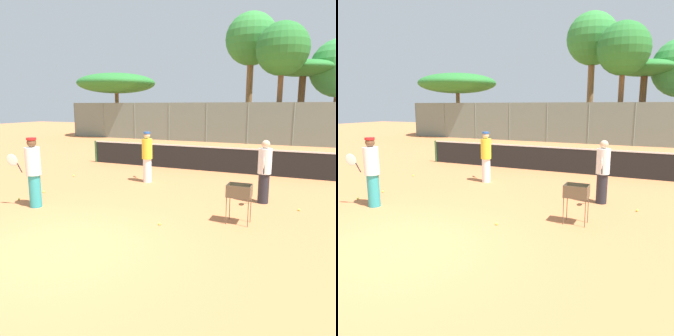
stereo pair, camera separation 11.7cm
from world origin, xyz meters
TOP-DOWN VIEW (x-y plane):
  - ground_plane at (0.00, 0.00)m, footprint 80.00×80.00m
  - tennis_net at (0.00, 8.69)m, footprint 11.05×0.10m
  - back_fence at (0.00, 19.69)m, footprint 31.45×0.08m
  - tree_0 at (-12.41, 21.76)m, footprint 7.13×7.13m
  - tree_1 at (1.94, 21.46)m, footprint 3.81×3.81m
  - tree_2 at (3.35, 24.49)m, footprint 5.07×5.07m
  - tree_5 at (-0.89, 24.74)m, footprint 4.33×4.33m
  - player_white_outfit at (-1.13, 5.81)m, footprint 0.62×0.83m
  - player_red_cap at (3.14, 4.79)m, footprint 0.38×0.94m
  - player_yellow_shirt at (-2.60, 1.88)m, footprint 0.92×0.50m
  - ball_cart at (2.82, 2.83)m, footprint 0.56×0.41m
  - tennis_ball_0 at (4.13, 4.41)m, footprint 0.07×0.07m
  - tennis_ball_1 at (-4.25, 5.50)m, footprint 0.07×0.07m
  - tennis_ball_2 at (-3.51, 3.11)m, footprint 0.07×0.07m
  - tennis_ball_3 at (1.16, 1.96)m, footprint 0.07×0.07m
  - tennis_ball_4 at (-3.55, 2.16)m, footprint 0.07×0.07m
  - parked_car at (5.37, 22.73)m, footprint 4.20×1.70m

SIDE VIEW (x-z plane):
  - ground_plane at x=0.00m, z-range 0.00..0.00m
  - tennis_ball_0 at x=4.13m, z-range 0.00..0.07m
  - tennis_ball_1 at x=-4.25m, z-range 0.00..0.07m
  - tennis_ball_2 at x=-3.51m, z-range 0.00..0.07m
  - tennis_ball_3 at x=1.16m, z-range 0.00..0.07m
  - tennis_ball_4 at x=-3.55m, z-range 0.00..0.07m
  - tennis_net at x=0.00m, z-range 0.02..1.09m
  - parked_car at x=5.37m, z-range -0.14..1.46m
  - ball_cart at x=2.82m, z-range 0.24..1.20m
  - player_red_cap at x=3.14m, z-range 0.03..1.85m
  - player_white_outfit at x=-1.13m, z-range 0.03..1.88m
  - player_yellow_shirt at x=-2.60m, z-range 0.04..1.96m
  - back_fence at x=0.00m, z-range 0.00..3.01m
  - tree_0 at x=-12.41m, z-range 1.93..7.59m
  - tree_2 at x=3.35m, z-range 2.40..8.73m
  - tree_1 at x=1.94m, z-range 2.40..11.12m
  - tree_5 at x=-0.89m, z-range 2.94..13.39m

